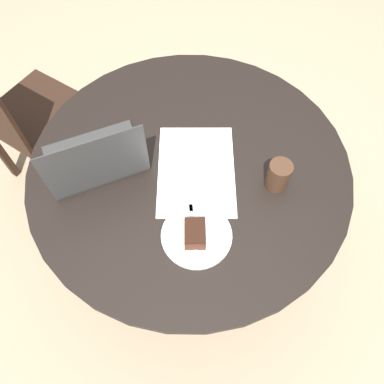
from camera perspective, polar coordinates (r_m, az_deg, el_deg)
ground_plane at (r=1.97m, az=-0.29°, el=-7.43°), size 12.00×12.00×0.00m
dining_table at (r=1.46m, az=-0.38°, el=1.44°), size 1.16×1.16×0.71m
chair at (r=1.94m, az=-24.53°, el=10.43°), size 0.59×0.59×0.97m
paper_document at (r=1.33m, az=0.64°, el=3.37°), size 0.41×0.30×0.00m
plate at (r=1.20m, az=0.47°, el=-6.64°), size 0.23×0.23×0.01m
cake_slice at (r=1.17m, az=0.46°, el=-6.33°), size 0.10×0.07×0.05m
fork at (r=1.21m, az=0.09°, el=-4.64°), size 0.17×0.03×0.00m
coffee_glass at (r=1.29m, az=13.02°, el=2.52°), size 0.08×0.08×0.11m
laptop at (r=1.35m, az=-14.49°, el=4.81°), size 0.33×0.39×0.25m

